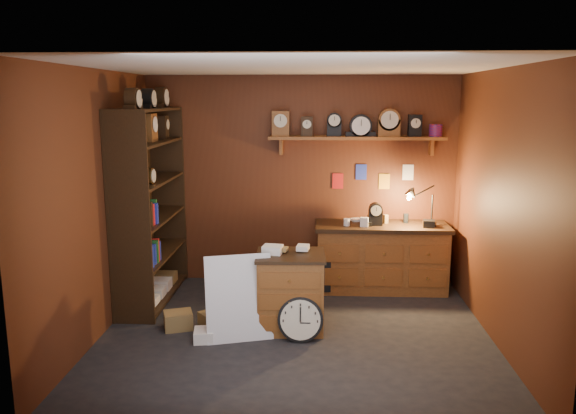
# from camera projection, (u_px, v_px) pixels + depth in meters

# --- Properties ---
(floor) EXTENTS (4.00, 4.00, 0.00)m
(floor) POSITION_uv_depth(u_px,v_px,m) (295.00, 335.00, 5.82)
(floor) COLOR black
(floor) RESTS_ON ground
(room_shell) EXTENTS (4.02, 3.62, 2.71)m
(room_shell) POSITION_uv_depth(u_px,v_px,m) (301.00, 168.00, 5.59)
(room_shell) COLOR #562914
(room_shell) RESTS_ON ground
(shelving_unit) EXTENTS (0.47, 1.60, 2.58)m
(shelving_unit) POSITION_uv_depth(u_px,v_px,m) (147.00, 198.00, 6.62)
(shelving_unit) COLOR black
(shelving_unit) RESTS_ON ground
(workbench) EXTENTS (1.67, 0.66, 1.36)m
(workbench) POSITION_uv_depth(u_px,v_px,m) (381.00, 253.00, 7.12)
(workbench) COLOR brown
(workbench) RESTS_ON ground
(low_cabinet) EXTENTS (0.73, 0.63, 0.91)m
(low_cabinet) POSITION_uv_depth(u_px,v_px,m) (291.00, 288.00, 5.90)
(low_cabinet) COLOR brown
(low_cabinet) RESTS_ON ground
(big_round_clock) EXTENTS (0.46, 0.16, 0.46)m
(big_round_clock) POSITION_uv_depth(u_px,v_px,m) (300.00, 320.00, 5.63)
(big_round_clock) COLOR black
(big_round_clock) RESTS_ON ground
(white_panel) EXTENTS (0.70, 0.36, 0.89)m
(white_panel) POSITION_uv_depth(u_px,v_px,m) (240.00, 339.00, 5.72)
(white_panel) COLOR silver
(white_panel) RESTS_ON ground
(mini_fridge) EXTENTS (0.54, 0.56, 0.48)m
(mini_fridge) POSITION_uv_depth(u_px,v_px,m) (318.00, 272.00, 7.12)
(mini_fridge) COLOR silver
(mini_fridge) RESTS_ON ground
(floor_box_a) EXTENTS (0.35, 0.33, 0.18)m
(floor_box_a) POSITION_uv_depth(u_px,v_px,m) (178.00, 320.00, 5.96)
(floor_box_a) COLOR olive
(floor_box_a) RESTS_ON ground
(floor_box_b) EXTENTS (0.23, 0.26, 0.12)m
(floor_box_b) POSITION_uv_depth(u_px,v_px,m) (204.00, 335.00, 5.66)
(floor_box_b) COLOR white
(floor_box_b) RESTS_ON ground
(floor_box_c) EXTENTS (0.29, 0.29, 0.17)m
(floor_box_c) POSITION_uv_depth(u_px,v_px,m) (211.00, 319.00, 6.00)
(floor_box_c) COLOR olive
(floor_box_c) RESTS_ON ground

